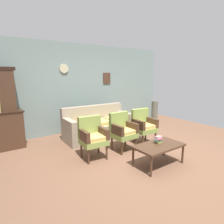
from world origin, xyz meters
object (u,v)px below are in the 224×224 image
object	(u,v)px
floral_couch	(98,127)
floor_vase_by_wall	(155,111)
coffee_table	(159,147)
armchair_row_middle	(123,130)
book_stack_on_table	(158,140)
armchair_by_doorway	(93,136)
armchair_near_couch_end	(143,125)

from	to	relation	value
floral_couch	floor_vase_by_wall	xyz separation A→B (m)	(2.90, 0.52, 0.05)
coffee_table	floor_vase_by_wall	size ratio (longest dim) A/B	1.32
armchair_row_middle	floor_vase_by_wall	xyz separation A→B (m)	(2.88, 1.63, -0.12)
book_stack_on_table	armchair_by_doorway	bearing A→B (deg)	134.84
floral_couch	armchair_by_doorway	xyz separation A→B (m)	(-0.79, -1.09, 0.17)
armchair_by_doorway	book_stack_on_table	distance (m)	1.38
armchair_row_middle	armchair_by_doorway	bearing A→B (deg)	178.69
armchair_near_couch_end	book_stack_on_table	xyz separation A→B (m)	(-0.56, -1.00, -0.01)
floor_vase_by_wall	floral_couch	bearing A→B (deg)	-169.76
coffee_table	book_stack_on_table	bearing A→B (deg)	49.30
armchair_by_doorway	armchair_near_couch_end	distance (m)	1.53
armchair_row_middle	coffee_table	xyz separation A→B (m)	(0.10, -1.03, -0.12)
armchair_row_middle	book_stack_on_table	size ratio (longest dim) A/B	5.47
floral_couch	armchair_near_couch_end	bearing A→B (deg)	-55.17
armchair_row_middle	floor_vase_by_wall	size ratio (longest dim) A/B	1.18
armchair_by_doorway	floor_vase_by_wall	bearing A→B (deg)	23.61
armchair_near_couch_end	coffee_table	bearing A→B (deg)	-120.14
armchair_near_couch_end	book_stack_on_table	bearing A→B (deg)	-119.24
armchair_row_middle	coffee_table	distance (m)	1.04
floral_couch	book_stack_on_table	size ratio (longest dim) A/B	11.80
floral_couch	book_stack_on_table	xyz separation A→B (m)	(0.18, -2.06, 0.17)
floral_couch	book_stack_on_table	world-z (taller)	floral_couch
armchair_by_doorway	floor_vase_by_wall	xyz separation A→B (m)	(3.68, 1.61, -0.12)
armchair_near_couch_end	floor_vase_by_wall	bearing A→B (deg)	36.36
floral_couch	coffee_table	xyz separation A→B (m)	(0.12, -2.14, 0.05)
armchair_by_doorway	book_stack_on_table	world-z (taller)	armchair_by_doorway
floral_couch	armchair_row_middle	bearing A→B (deg)	-89.20
floor_vase_by_wall	armchair_by_doorway	bearing A→B (deg)	-156.39
armchair_near_couch_end	armchair_row_middle	bearing A→B (deg)	-176.74
book_stack_on_table	coffee_table	bearing A→B (deg)	-130.70
armchair_row_middle	floor_vase_by_wall	world-z (taller)	armchair_row_middle
floor_vase_by_wall	armchair_row_middle	bearing A→B (deg)	-150.52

